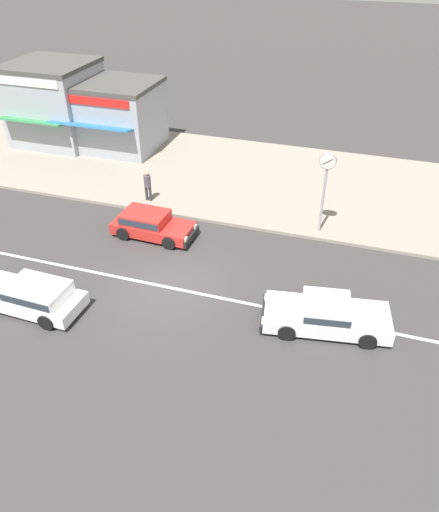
{
  "coord_description": "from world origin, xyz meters",
  "views": [
    {
      "loc": [
        6.57,
        -13.81,
        11.91
      ],
      "look_at": [
        1.66,
        1.53,
        0.8
      ],
      "focal_mm": 35.0,
      "sensor_mm": 36.0,
      "label": 1
    }
  ],
  "objects_px": {
    "street_clock": "(326,173)",
    "shopfront_far_kios": "(55,102)",
    "sedan_white_0": "(326,314)",
    "hatchback_red_3": "(150,224)",
    "shopfront_mid_block": "(111,114)",
    "hatchback_white_5": "(33,295)",
    "pedestrian_by_shop": "(148,184)"
  },
  "relations": [
    {
      "from": "sedan_white_0",
      "to": "shopfront_mid_block",
      "type": "xyz_separation_m",
      "value": [
        -14.5,
        12.21,
        1.55
      ]
    },
    {
      "from": "hatchback_red_3",
      "to": "street_clock",
      "type": "xyz_separation_m",
      "value": [
        7.12,
        2.4,
        2.37
      ]
    },
    {
      "from": "hatchback_white_5",
      "to": "street_clock",
      "type": "distance_m",
      "value": 12.5
    },
    {
      "from": "street_clock",
      "to": "pedestrian_by_shop",
      "type": "distance_m",
      "value": 8.68
    },
    {
      "from": "pedestrian_by_shop",
      "to": "street_clock",
      "type": "bearing_deg",
      "value": -2.17
    },
    {
      "from": "shopfront_mid_block",
      "to": "shopfront_far_kios",
      "type": "xyz_separation_m",
      "value": [
        -3.6,
        -0.15,
        0.4
      ]
    },
    {
      "from": "pedestrian_by_shop",
      "to": "shopfront_far_kios",
      "type": "xyz_separation_m",
      "value": [
        -8.54,
        5.7,
        1.44
      ]
    },
    {
      "from": "hatchback_red_3",
      "to": "shopfront_far_kios",
      "type": "distance_m",
      "value": 13.12
    },
    {
      "from": "sedan_white_0",
      "to": "hatchback_white_5",
      "type": "xyz_separation_m",
      "value": [
        -10.15,
        -2.26,
        0.05
      ]
    },
    {
      "from": "shopfront_mid_block",
      "to": "shopfront_far_kios",
      "type": "relative_size",
      "value": 1.06
    },
    {
      "from": "sedan_white_0",
      "to": "hatchback_white_5",
      "type": "bearing_deg",
      "value": -167.46
    },
    {
      "from": "hatchback_red_3",
      "to": "pedestrian_by_shop",
      "type": "bearing_deg",
      "value": 116.3
    },
    {
      "from": "hatchback_red_3",
      "to": "shopfront_far_kios",
      "type": "bearing_deg",
      "value": 139.58
    },
    {
      "from": "hatchback_white_5",
      "to": "shopfront_mid_block",
      "type": "height_order",
      "value": "shopfront_mid_block"
    },
    {
      "from": "sedan_white_0",
      "to": "hatchback_red_3",
      "type": "bearing_deg",
      "value": 156.11
    },
    {
      "from": "sedan_white_0",
      "to": "pedestrian_by_shop",
      "type": "bearing_deg",
      "value": 146.37
    },
    {
      "from": "pedestrian_by_shop",
      "to": "hatchback_white_5",
      "type": "bearing_deg",
      "value": -93.9
    },
    {
      "from": "sedan_white_0",
      "to": "shopfront_far_kios",
      "type": "xyz_separation_m",
      "value": [
        -18.1,
        12.06,
        1.95
      ]
    },
    {
      "from": "hatchback_white_5",
      "to": "shopfront_mid_block",
      "type": "distance_m",
      "value": 15.18
    },
    {
      "from": "street_clock",
      "to": "shopfront_far_kios",
      "type": "bearing_deg",
      "value": 160.5
    },
    {
      "from": "street_clock",
      "to": "shopfront_mid_block",
      "type": "xyz_separation_m",
      "value": [
        -13.4,
        6.17,
        -0.87
      ]
    },
    {
      "from": "street_clock",
      "to": "shopfront_mid_block",
      "type": "bearing_deg",
      "value": 155.29
    },
    {
      "from": "street_clock",
      "to": "shopfront_far_kios",
      "type": "xyz_separation_m",
      "value": [
        -17.0,
        6.02,
        -0.47
      ]
    },
    {
      "from": "sedan_white_0",
      "to": "hatchback_red_3",
      "type": "distance_m",
      "value": 8.99
    },
    {
      "from": "sedan_white_0",
      "to": "hatchback_red_3",
      "type": "relative_size",
      "value": 1.25
    },
    {
      "from": "sedan_white_0",
      "to": "street_clock",
      "type": "bearing_deg",
      "value": 100.33
    },
    {
      "from": "hatchback_red_3",
      "to": "shopfront_mid_block",
      "type": "height_order",
      "value": "shopfront_mid_block"
    },
    {
      "from": "pedestrian_by_shop",
      "to": "shopfront_mid_block",
      "type": "xyz_separation_m",
      "value": [
        -4.94,
        5.85,
        1.05
      ]
    },
    {
      "from": "hatchback_white_5",
      "to": "shopfront_far_kios",
      "type": "relative_size",
      "value": 0.75
    },
    {
      "from": "sedan_white_0",
      "to": "pedestrian_by_shop",
      "type": "relative_size",
      "value": 2.99
    },
    {
      "from": "hatchback_red_3",
      "to": "shopfront_mid_block",
      "type": "distance_m",
      "value": 10.73
    },
    {
      "from": "hatchback_white_5",
      "to": "street_clock",
      "type": "height_order",
      "value": "street_clock"
    }
  ]
}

